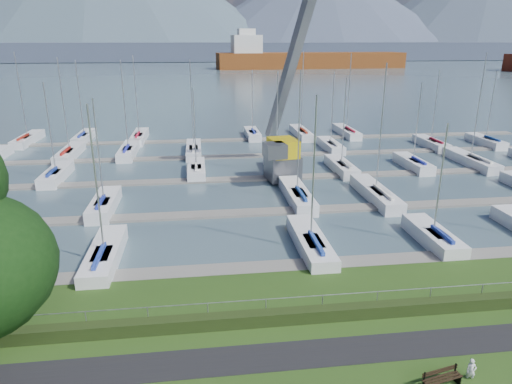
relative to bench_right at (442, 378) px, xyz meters
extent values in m
cube|color=black|center=(-5.61, 2.74, -0.41)|extent=(160.00, 2.00, 0.04)
cube|color=#485D69|center=(-5.61, 265.74, -0.82)|extent=(800.00, 540.00, 0.20)
cube|color=#233112|center=(-5.61, 5.34, -0.07)|extent=(80.00, 0.70, 0.70)
cylinder|color=gray|center=(-5.61, 5.74, 0.78)|extent=(80.00, 0.04, 0.04)
cube|color=#424B61|center=(-5.61, 335.74, 5.58)|extent=(900.00, 80.00, 12.00)
cone|color=#465066|center=(104.39, 415.74, 42.08)|extent=(300.00, 300.00, 85.00)
cone|color=#414E5F|center=(274.39, 425.74, 49.58)|extent=(320.00, 320.00, 100.00)
cube|color=slate|center=(-5.61, 11.74, -0.64)|extent=(90.00, 1.60, 0.25)
cube|color=slate|center=(-5.61, 21.74, -0.64)|extent=(90.00, 1.60, 0.25)
cube|color=slate|center=(-5.61, 31.74, -0.64)|extent=(90.00, 1.60, 0.25)
cube|color=slate|center=(-5.61, 41.74, -0.64)|extent=(90.00, 1.60, 0.25)
cube|color=slate|center=(-5.61, 51.74, -0.64)|extent=(90.00, 1.60, 0.25)
cube|color=black|center=(-0.81, -0.04, 0.23)|extent=(0.06, 0.06, 0.40)
cube|color=black|center=(0.79, 0.13, -0.19)|extent=(0.14, 0.40, 0.45)
cube|color=black|center=(0.75, 0.30, 0.23)|extent=(0.06, 0.06, 0.40)
cube|color=black|center=(0.04, -0.19, 0.03)|extent=(1.78, 0.48, 0.04)
cube|color=black|center=(0.01, -0.05, 0.03)|extent=(1.78, 0.48, 0.04)
cube|color=black|center=(-0.02, 0.10, 0.03)|extent=(1.78, 0.48, 0.04)
cube|color=black|center=(-0.03, 0.15, 0.20)|extent=(1.77, 0.42, 0.08)
cube|color=black|center=(-0.03, 0.15, 0.32)|extent=(1.77, 0.42, 0.08)
imported|color=silver|center=(1.49, 0.28, 0.15)|extent=(0.47, 0.37, 1.13)
cube|color=#55565C|center=(-1.13, 30.87, 0.78)|extent=(3.65, 3.65, 2.60)
cube|color=gold|center=(-1.13, 30.87, 2.88)|extent=(3.09, 3.75, 1.80)
cube|color=#585A5F|center=(0.67, 35.37, 11.88)|extent=(4.55, 10.94, 19.89)
cube|color=#525559|center=(-2.33, 28.87, 3.08)|extent=(2.31, 2.48, 1.40)
cube|color=brown|center=(49.39, 225.46, 2.08)|extent=(97.93, 23.90, 10.00)
cube|color=silver|center=(15.50, 223.38, 9.58)|extent=(14.83, 14.83, 12.00)
cube|color=silver|center=(15.50, 223.38, 16.58)|extent=(8.47, 8.47, 4.00)
camera|label=1|loc=(-9.69, -14.52, 13.48)|focal=32.00mm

